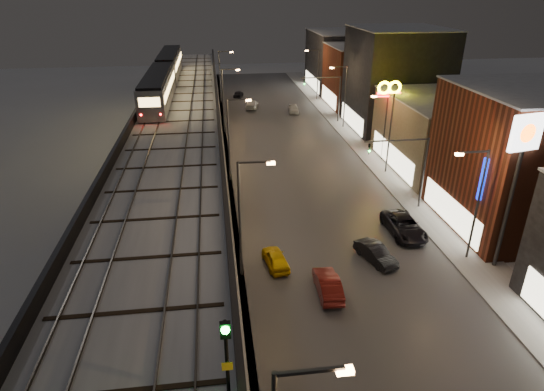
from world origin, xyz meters
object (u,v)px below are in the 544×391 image
rail_signal (226,345)px  car_taxi (276,259)px  subway_train (164,74)px  car_mid_dark (252,105)px  car_onc_silver (376,254)px  car_onc_red (293,109)px  sign_citgo (522,153)px  car_onc_dark (404,226)px  car_near_white (328,285)px  car_far_white (238,94)px

rail_signal → car_taxi: bearing=76.9°
subway_train → car_mid_dark: size_ratio=7.50×
car_onc_silver → car_onc_red: (1.36, 44.74, 0.02)m
rail_signal → car_taxi: (4.06, 17.47, -8.32)m
rail_signal → sign_citgo: (20.60, 15.24, 0.22)m
car_onc_dark → sign_citgo: (4.98, -5.62, 8.41)m
car_taxi → car_onc_silver: bearing=169.3°
car_onc_dark → car_near_white: bearing=-140.7°
rail_signal → car_near_white: 17.51m
car_far_white → car_onc_dark: size_ratio=0.66×
rail_signal → car_mid_dark: 66.45m
car_far_white → car_onc_dark: (10.84, -53.33, 0.14)m
rail_signal → car_onc_silver: (11.81, 17.12, -8.29)m
car_taxi → car_mid_dark: size_ratio=0.78×
rail_signal → car_mid_dark: size_ratio=0.69×
car_mid_dark → subway_train: bearing=55.3°
subway_train → car_far_white: subway_train is taller
car_onc_red → car_near_white: bearing=-91.4°
subway_train → car_onc_dark: (22.02, -32.27, -7.57)m
car_taxi → sign_citgo: 18.75m
subway_train → sign_citgo: size_ratio=3.02×
car_mid_dark → car_far_white: (-1.82, 8.58, -0.07)m
car_far_white → sign_citgo: bearing=118.8°
rail_signal → sign_citgo: 25.62m
car_near_white → car_onc_red: (5.99, 48.19, -0.01)m
car_onc_red → sign_citgo: sign_citgo is taller
subway_train → car_mid_dark: (12.99, 12.48, -7.65)m
rail_signal → car_far_white: (4.77, 74.18, -8.33)m
car_near_white → car_far_white: bearing=-86.3°
rail_signal → car_onc_dark: 27.31m
car_far_white → car_mid_dark: bearing=115.8°
subway_train → car_onc_silver: 41.07m
sign_citgo → car_onc_dark: bearing=131.6°
rail_signal → sign_citgo: size_ratio=0.28×
car_near_white → car_onc_silver: car_near_white is taller
car_onc_silver → sign_citgo: sign_citgo is taller
car_onc_silver → car_onc_red: 44.76m
car_taxi → car_near_white: bearing=121.3°
car_far_white → car_onc_silver: size_ratio=0.91×
car_taxi → sign_citgo: bearing=164.2°
car_mid_dark → car_far_white: size_ratio=1.30×
car_far_white → car_near_white: bearing=106.1°
car_far_white → sign_citgo: (15.83, -58.94, 8.55)m
car_taxi → car_far_white: 56.71m
car_taxi → car_near_white: (3.12, -3.80, 0.06)m
subway_train → car_taxi: subway_train is taller
car_taxi → car_onc_dark: 12.04m
subway_train → car_onc_dark: 39.79m
car_taxi → subway_train: bearing=-81.7°
car_taxi → car_mid_dark: 48.20m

